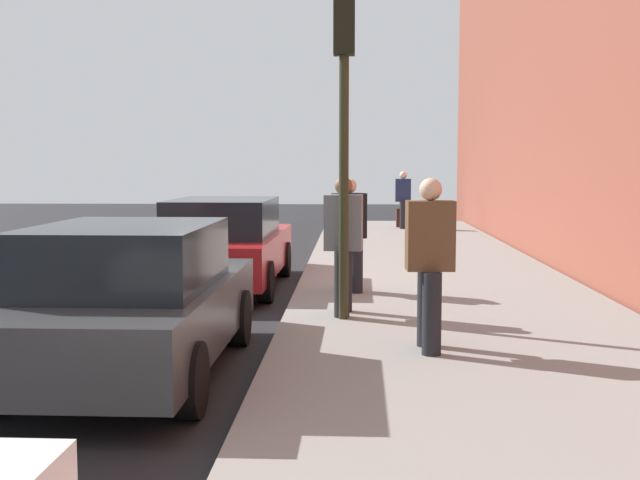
# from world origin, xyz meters

# --- Properties ---
(ground_plane) EXTENTS (56.00, 56.00, 0.00)m
(ground_plane) POSITION_xyz_m (0.00, 0.00, 0.00)
(ground_plane) COLOR black
(sidewalk) EXTENTS (28.00, 4.60, 0.15)m
(sidewalk) POSITION_xyz_m (0.00, -3.30, 0.07)
(sidewalk) COLOR gray
(sidewalk) RESTS_ON ground
(lane_stripe_centre) EXTENTS (28.00, 0.14, 0.01)m
(lane_stripe_centre) POSITION_xyz_m (0.00, 3.20, 0.00)
(lane_stripe_centre) COLOR gold
(lane_stripe_centre) RESTS_ON ground
(parked_car_charcoal) EXTENTS (4.28, 1.93, 1.51)m
(parked_car_charcoal) POSITION_xyz_m (-5.42, 0.27, 0.76)
(parked_car_charcoal) COLOR black
(parked_car_charcoal) RESTS_ON ground
(parked_car_red) EXTENTS (4.58, 1.94, 1.51)m
(parked_car_red) POSITION_xyz_m (0.12, 0.25, 0.76)
(parked_car_red) COLOR black
(parked_car_red) RESTS_ON ground
(pedestrian_navy_coat) EXTENTS (0.56, 0.48, 1.71)m
(pedestrian_navy_coat) POSITION_xyz_m (10.90, -3.39, 1.06)
(pedestrian_navy_coat) COLOR black
(pedestrian_navy_coat) RESTS_ON sidewalk
(pedestrian_brown_coat) EXTENTS (0.59, 0.50, 1.80)m
(pedestrian_brown_coat) POSITION_xyz_m (-4.83, -2.69, 1.11)
(pedestrian_brown_coat) COLOR black
(pedestrian_brown_coat) RESTS_ON sidewalk
(pedestrian_black_coat) EXTENTS (0.52, 0.55, 1.72)m
(pedestrian_black_coat) POSITION_xyz_m (-1.01, -1.83, 1.07)
(pedestrian_black_coat) COLOR black
(pedestrian_black_coat) RESTS_ON sidewalk
(pedestrian_grey_coat) EXTENTS (0.58, 0.50, 1.78)m
(pedestrian_grey_coat) POSITION_xyz_m (-2.87, -1.77, 1.10)
(pedestrian_grey_coat) COLOR black
(pedestrian_grey_coat) RESTS_ON sidewalk
(traffic_light_pole) EXTENTS (0.35, 0.26, 3.96)m
(traffic_light_pole) POSITION_xyz_m (-3.16, -1.78, 2.85)
(traffic_light_pole) COLOR #2D2D19
(traffic_light_pole) RESTS_ON sidewalk
(rolling_suitcase) EXTENTS (0.34, 0.22, 0.93)m
(rolling_suitcase) POSITION_xyz_m (11.44, -3.33, 0.44)
(rolling_suitcase) COLOR #471E19
(rolling_suitcase) RESTS_ON sidewalk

